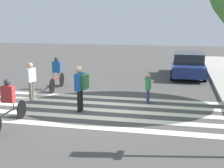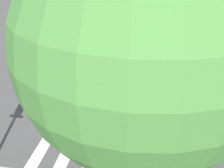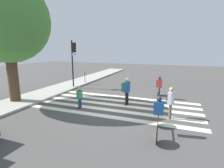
# 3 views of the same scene
# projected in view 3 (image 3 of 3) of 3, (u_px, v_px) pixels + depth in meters

# --- Properties ---
(ground_plane) EXTENTS (60.00, 60.00, 0.00)m
(ground_plane) POSITION_uv_depth(u_px,v_px,m) (117.00, 105.00, 11.12)
(ground_plane) COLOR #4C4947
(sidewalk_curb) EXTENTS (36.00, 2.50, 0.14)m
(sidewalk_curb) POSITION_uv_depth(u_px,v_px,m) (40.00, 95.00, 13.26)
(sidewalk_curb) COLOR #ADA89E
(sidewalk_curb) RESTS_ON ground_plane
(crosswalk_stripes) EXTENTS (4.37, 10.00, 0.01)m
(crosswalk_stripes) POSITION_uv_depth(u_px,v_px,m) (117.00, 105.00, 11.12)
(crosswalk_stripes) COLOR #F2EDCC
(crosswalk_stripes) RESTS_ON ground_plane
(traffic_light) EXTENTS (0.60, 0.50, 4.25)m
(traffic_light) POSITION_uv_depth(u_px,v_px,m) (73.00, 55.00, 15.33)
(traffic_light) COLOR black
(traffic_light) RESTS_ON ground_plane
(parking_meter) EXTENTS (0.15, 0.15, 1.41)m
(parking_meter) POSITION_uv_depth(u_px,v_px,m) (85.00, 74.00, 17.67)
(parking_meter) COLOR black
(parking_meter) RESTS_ON ground_plane
(street_tree) EXTENTS (5.22, 5.22, 7.85)m
(street_tree) POSITION_uv_depth(u_px,v_px,m) (7.00, 21.00, 10.70)
(street_tree) COLOR #4C3826
(street_tree) RESTS_ON ground_plane
(pedestrian_adult_tall_backpack) EXTENTS (0.52, 0.46, 1.76)m
(pedestrian_adult_tall_backpack) POSITION_uv_depth(u_px,v_px,m) (126.00, 89.00, 11.02)
(pedestrian_adult_tall_backpack) COLOR black
(pedestrian_adult_tall_backpack) RESTS_ON ground_plane
(pedestrian_adult_yellow_jacket) EXTENTS (0.38, 0.22, 1.31)m
(pedestrian_adult_yellow_jacket) POSITION_uv_depth(u_px,v_px,m) (80.00, 97.00, 10.40)
(pedestrian_adult_yellow_jacket) COLOR navy
(pedestrian_adult_yellow_jacket) RESTS_ON ground_plane
(pedestrian_child_with_backpack) EXTENTS (0.50, 0.33, 1.64)m
(pedestrian_child_with_backpack) POSITION_uv_depth(u_px,v_px,m) (171.00, 101.00, 8.89)
(pedestrian_child_with_backpack) COLOR #6B6051
(pedestrian_child_with_backpack) RESTS_ON ground_plane
(cyclist_mid_street) EXTENTS (2.43, 0.41, 1.62)m
(cyclist_mid_street) POSITION_uv_depth(u_px,v_px,m) (159.00, 87.00, 12.42)
(cyclist_mid_street) COLOR black
(cyclist_mid_street) RESTS_ON ground_plane
(cyclist_far_lane) EXTENTS (2.32, 0.42, 1.66)m
(cyclist_far_lane) POSITION_uv_depth(u_px,v_px,m) (158.00, 114.00, 7.21)
(cyclist_far_lane) COLOR black
(cyclist_far_lane) RESTS_ON ground_plane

